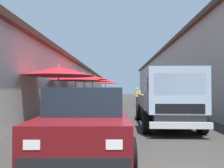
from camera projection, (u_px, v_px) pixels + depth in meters
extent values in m
plane|color=#33302D|center=(124.00, 108.00, 16.28)|extent=(90.00, 90.00, 0.00)
cube|color=beige|center=(38.00, 86.00, 18.79)|extent=(49.50, 7.00, 3.42)
cube|color=#4C3328|center=(38.00, 64.00, 18.83)|extent=(49.80, 7.50, 0.24)
cube|color=#A39E93|center=(210.00, 77.00, 18.36)|extent=(49.50, 7.00, 4.89)
cube|color=#4C3328|center=(210.00, 46.00, 18.42)|extent=(49.80, 7.50, 0.24)
cylinder|color=#9E9EA3|center=(58.00, 97.00, 8.20)|extent=(0.06, 0.06, 2.26)
cone|color=red|center=(59.00, 71.00, 8.22)|extent=(2.69, 2.69, 0.35)
sphere|color=#9E9EA3|center=(59.00, 66.00, 8.22)|extent=(0.07, 0.07, 0.07)
cube|color=brown|center=(61.00, 118.00, 8.13)|extent=(0.79, 0.76, 0.73)
sphere|color=orange|center=(64.00, 107.00, 7.94)|extent=(0.09, 0.09, 0.09)
sphere|color=orange|center=(66.00, 107.00, 7.88)|extent=(0.09, 0.09, 0.09)
sphere|color=orange|center=(56.00, 105.00, 8.15)|extent=(0.09, 0.09, 0.09)
cylinder|color=#9E9EA3|center=(84.00, 93.00, 13.57)|extent=(0.06, 0.06, 2.37)
cone|color=red|center=(84.00, 77.00, 13.59)|extent=(2.88, 2.88, 0.37)
sphere|color=#9E9EA3|center=(84.00, 73.00, 13.60)|extent=(0.07, 0.07, 0.07)
cube|color=#9E7547|center=(85.00, 105.00, 13.57)|extent=(0.97, 0.78, 0.81)
sphere|color=orange|center=(81.00, 98.00, 13.69)|extent=(0.09, 0.09, 0.09)
sphere|color=orange|center=(89.00, 98.00, 13.53)|extent=(0.09, 0.09, 0.09)
sphere|color=orange|center=(86.00, 98.00, 13.60)|extent=(0.09, 0.09, 0.09)
sphere|color=orange|center=(84.00, 98.00, 13.91)|extent=(0.09, 0.09, 0.09)
sphere|color=orange|center=(83.00, 97.00, 13.52)|extent=(0.09, 0.09, 0.09)
cylinder|color=#9E9EA3|center=(76.00, 94.00, 11.05)|extent=(0.06, 0.06, 2.33)
cone|color=red|center=(76.00, 76.00, 11.07)|extent=(2.54, 2.54, 0.48)
sphere|color=#9E9EA3|center=(76.00, 70.00, 11.07)|extent=(0.07, 0.07, 0.07)
cube|color=brown|center=(77.00, 109.00, 10.85)|extent=(0.81, 0.67, 0.84)
sphere|color=orange|center=(79.00, 100.00, 10.99)|extent=(0.09, 0.09, 0.09)
sphere|color=orange|center=(82.00, 99.00, 10.93)|extent=(0.09, 0.09, 0.09)
sphere|color=orange|center=(76.00, 100.00, 10.79)|extent=(0.09, 0.09, 0.09)
sphere|color=orange|center=(78.00, 100.00, 10.82)|extent=(0.09, 0.09, 0.09)
cylinder|color=#9E9EA3|center=(93.00, 93.00, 15.81)|extent=(0.06, 0.06, 2.31)
cone|color=red|center=(93.00, 79.00, 15.83)|extent=(2.62, 2.62, 0.35)
sphere|color=#9E9EA3|center=(93.00, 76.00, 15.84)|extent=(0.07, 0.07, 0.07)
cube|color=brown|center=(91.00, 104.00, 15.84)|extent=(0.85, 0.79, 0.73)
sphere|color=orange|center=(92.00, 98.00, 15.91)|extent=(0.09, 0.09, 0.09)
sphere|color=orange|center=(87.00, 98.00, 15.65)|extent=(0.09, 0.09, 0.09)
sphere|color=orange|center=(91.00, 98.00, 15.60)|extent=(0.09, 0.09, 0.09)
sphere|color=orange|center=(90.00, 98.00, 15.87)|extent=(0.09, 0.09, 0.09)
sphere|color=orange|center=(92.00, 98.00, 15.57)|extent=(0.09, 0.09, 0.09)
cylinder|color=#9E9EA3|center=(106.00, 91.00, 21.36)|extent=(0.06, 0.06, 2.39)
cone|color=red|center=(106.00, 81.00, 21.39)|extent=(2.20, 2.20, 0.44)
sphere|color=#9E9EA3|center=(106.00, 78.00, 21.39)|extent=(0.07, 0.07, 0.07)
cube|color=brown|center=(106.00, 100.00, 21.34)|extent=(0.83, 0.71, 0.77)
sphere|color=orange|center=(107.00, 95.00, 21.14)|extent=(0.09, 0.09, 0.09)
sphere|color=orange|center=(104.00, 95.00, 21.63)|extent=(0.09, 0.09, 0.09)
sphere|color=orange|center=(104.00, 95.00, 21.46)|extent=(0.09, 0.09, 0.09)
sphere|color=orange|center=(106.00, 95.00, 21.40)|extent=(0.09, 0.09, 0.09)
sphere|color=orange|center=(106.00, 95.00, 21.38)|extent=(0.09, 0.09, 0.09)
cube|color=#600F14|center=(87.00, 126.00, 5.07)|extent=(3.97, 1.88, 0.64)
cube|color=#19232D|center=(88.00, 100.00, 5.24)|extent=(2.40, 1.61, 0.56)
cube|color=black|center=(73.00, 164.00, 3.16)|extent=(0.17, 1.65, 0.20)
cube|color=silver|center=(114.00, 144.00, 3.15)|extent=(0.07, 0.24, 0.14)
cube|color=silver|center=(32.00, 144.00, 3.14)|extent=(0.07, 0.24, 0.14)
cylinder|color=black|center=(130.00, 155.00, 3.75)|extent=(0.61, 0.22, 0.60)
cylinder|color=black|center=(28.00, 155.00, 3.73)|extent=(0.61, 0.22, 0.60)
cylinder|color=black|center=(121.00, 128.00, 6.40)|extent=(0.61, 0.22, 0.60)
cylinder|color=black|center=(62.00, 128.00, 6.38)|extent=(0.61, 0.22, 0.60)
cube|color=black|center=(164.00, 112.00, 8.62)|extent=(4.82, 1.55, 0.36)
cube|color=#ADC6E0|center=(174.00, 90.00, 7.01)|extent=(1.56, 1.77, 1.40)
cube|color=#19232D|center=(180.00, 84.00, 6.28)|extent=(0.08, 1.47, 0.63)
cube|color=#19232D|center=(174.00, 85.00, 7.02)|extent=(1.07, 1.79, 0.45)
cube|color=black|center=(180.00, 109.00, 6.25)|extent=(0.08, 1.40, 0.28)
cube|color=silver|center=(181.00, 125.00, 6.16)|extent=(0.15, 1.75, 0.18)
cube|color=gray|center=(180.00, 100.00, 9.41)|extent=(3.16, 0.11, 0.50)
cube|color=gray|center=(141.00, 100.00, 9.49)|extent=(3.16, 0.11, 0.50)
cube|color=gray|center=(155.00, 99.00, 11.00)|extent=(0.09, 1.65, 0.50)
cylinder|color=black|center=(202.00, 123.00, 6.95)|extent=(0.72, 0.23, 0.72)
cylinder|color=black|center=(146.00, 122.00, 7.03)|extent=(0.72, 0.23, 0.72)
cylinder|color=black|center=(177.00, 112.00, 10.02)|extent=(0.72, 0.23, 0.72)
cylinder|color=black|center=(139.00, 112.00, 10.10)|extent=(0.72, 0.23, 0.72)
cylinder|color=#232328|center=(137.00, 101.00, 18.36)|extent=(0.14, 0.14, 0.75)
cylinder|color=#232328|center=(139.00, 101.00, 18.42)|extent=(0.14, 0.14, 0.75)
cube|color=#D8C666|center=(138.00, 94.00, 18.40)|extent=(0.37, 0.48, 0.57)
sphere|color=tan|center=(138.00, 89.00, 18.41)|extent=(0.21, 0.21, 0.21)
cylinder|color=#D8C666|center=(135.00, 93.00, 18.29)|extent=(0.08, 0.08, 0.51)
cylinder|color=#D8C666|center=(140.00, 93.00, 18.52)|extent=(0.08, 0.08, 0.51)
cylinder|color=#1E8C3F|center=(93.00, 112.00, 9.45)|extent=(0.30, 0.30, 0.03)
cylinder|color=#1E8C3F|center=(93.00, 117.00, 9.55)|extent=(0.04, 0.04, 0.42)
cylinder|color=#1E8C3F|center=(90.00, 117.00, 9.44)|extent=(0.04, 0.04, 0.42)
cylinder|color=#1E8C3F|center=(92.00, 118.00, 9.33)|extent=(0.04, 0.04, 0.42)
cylinder|color=#1E8C3F|center=(95.00, 117.00, 9.44)|extent=(0.04, 0.04, 0.42)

